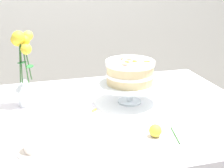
{
  "coord_description": "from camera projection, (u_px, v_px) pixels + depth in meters",
  "views": [
    {
      "loc": [
        -0.31,
        -1.32,
        1.34
      ],
      "look_at": [
        0.07,
        0.02,
        0.86
      ],
      "focal_mm": 53.36,
      "sensor_mm": 36.0,
      "label": 1
    }
  ],
  "objects": [
    {
      "name": "loose_petal_0",
      "position": [
        94.0,
        110.0,
        1.5
      ],
      "size": [
        0.04,
        0.04,
        0.0
      ],
      "primitive_type": "ellipsoid",
      "rotation": [
        0.0,
        0.0,
        4.02
      ],
      "color": "yellow",
      "rests_on": "dining_table"
    },
    {
      "name": "linen_napkin",
      "position": [
        129.0,
        103.0,
        1.58
      ],
      "size": [
        0.35,
        0.35,
        0.0
      ],
      "primitive_type": "cube",
      "rotation": [
        0.0,
        0.0,
        0.09
      ],
      "color": "white",
      "rests_on": "dining_table"
    },
    {
      "name": "fallen_rose",
      "position": [
        156.0,
        131.0,
        1.26
      ],
      "size": [
        0.12,
        0.13,
        0.05
      ],
      "color": "#2D6028",
      "rests_on": "dining_table"
    },
    {
      "name": "cake_stand",
      "position": [
        130.0,
        87.0,
        1.55
      ],
      "size": [
        0.29,
        0.29,
        0.1
      ],
      "color": "silver",
      "rests_on": "linen_napkin"
    },
    {
      "name": "layer_cake",
      "position": [
        130.0,
        72.0,
        1.53
      ],
      "size": [
        0.23,
        0.23,
        0.11
      ],
      "color": "beige",
      "rests_on": "cake_stand"
    },
    {
      "name": "teacup",
      "position": [
        34.0,
        146.0,
        1.15
      ],
      "size": [
        0.12,
        0.12,
        0.06
      ],
      "color": "silver",
      "rests_on": "dining_table"
    },
    {
      "name": "flower_vase",
      "position": [
        23.0,
        67.0,
        1.49
      ],
      "size": [
        0.1,
        0.11,
        0.35
      ],
      "color": "silver",
      "rests_on": "dining_table"
    },
    {
      "name": "dining_table",
      "position": [
        100.0,
        133.0,
        1.49
      ],
      "size": [
        1.4,
        1.0,
        0.74
      ],
      "color": "white",
      "rests_on": "ground"
    }
  ]
}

